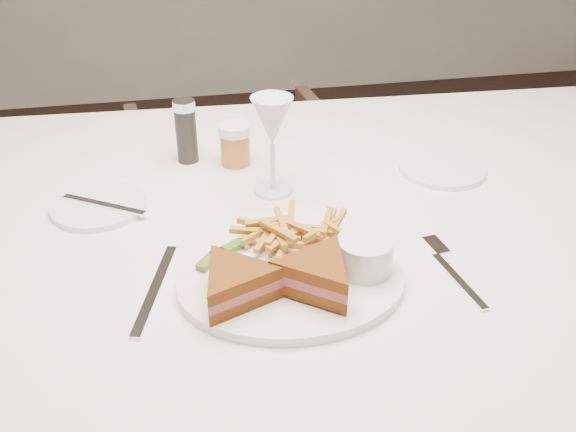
% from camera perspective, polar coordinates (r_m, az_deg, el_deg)
% --- Properties ---
extents(table, '(1.68, 1.16, 0.75)m').
position_cam_1_polar(table, '(1.28, -0.45, -15.28)').
color(table, silver).
rests_on(table, ground).
extents(chair_far, '(0.67, 0.63, 0.63)m').
position_cam_1_polar(chair_far, '(1.99, -4.15, 1.40)').
color(chair_far, '#49352D').
rests_on(chair_far, ground).
extents(table_setting, '(0.79, 0.65, 0.18)m').
position_cam_1_polar(table_setting, '(0.97, -0.55, -0.92)').
color(table_setting, white).
rests_on(table_setting, table).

